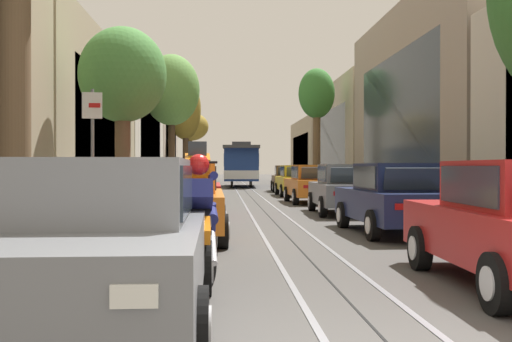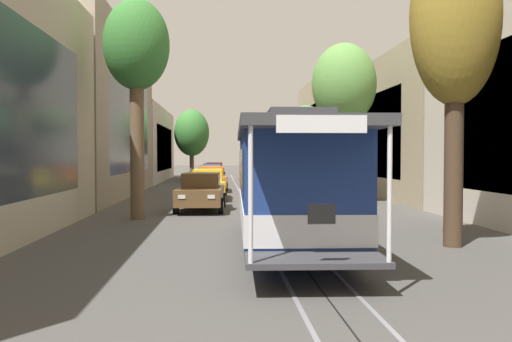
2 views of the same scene
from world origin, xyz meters
TOP-DOWN VIEW (x-y plane):
  - ground_plane at (0.00, 27.86)m, footprint 174.15×174.15m
  - trolley_track_rails at (0.00, 32.83)m, footprint 1.14×77.66m
  - building_facade_left at (-9.13, 30.26)m, footprint 5.48×69.36m
  - building_facade_right at (9.18, 32.83)m, footprint 5.37×69.36m
  - parked_car_grey_near_left at (-2.49, 1.67)m, footprint 2.03×4.37m
  - parked_car_orange_second_left at (-2.30, 8.34)m, footprint 2.05×4.38m
  - parked_car_red_mid_left at (-2.38, 14.19)m, footprint 2.04×4.38m
  - parked_car_red_near_right at (2.30, 3.14)m, footprint 2.10×4.40m
  - parked_car_navy_second_right at (2.48, 9.23)m, footprint 2.09×4.40m
  - parked_car_grey_mid_right at (2.47, 14.83)m, footprint 2.08×4.39m
  - parked_car_orange_fourth_right at (2.31, 20.67)m, footprint 2.06×4.39m
  - parked_car_yellow_fifth_right at (2.41, 26.76)m, footprint 2.02×4.37m
  - parked_car_brown_sixth_right at (2.55, 32.20)m, footprint 2.12×4.41m
  - street_tree_kerb_left_near at (-4.22, 4.27)m, footprint 2.56×2.09m
  - street_tree_kerb_left_second at (-4.64, 15.67)m, footprint 2.83×2.58m
  - street_tree_kerb_left_mid at (-4.22, 29.33)m, footprint 3.10×3.05m
  - street_tree_kerb_left_fourth at (-4.17, 41.24)m, footprint 2.28×1.84m
  - street_tree_kerb_right_near at (4.43, 4.91)m, footprint 3.29×3.61m
  - street_tree_kerb_right_second at (4.74, 34.98)m, footprint 2.38×2.22m
  - cable_car_trolley at (0.00, 41.07)m, footprint 2.82×9.17m
  - motorcycle_with_rider at (-1.70, 3.41)m, footprint 0.53×1.86m
  - pedestrian_on_left_pavement at (-4.92, 9.32)m, footprint 0.55×0.41m
  - fire_hydrant at (3.81, 6.38)m, footprint 0.40×0.22m
  - street_sign_post at (-3.79, 7.11)m, footprint 0.36×0.09m

SIDE VIEW (x-z plane):
  - ground_plane at x=0.00m, z-range 0.00..0.00m
  - trolley_track_rails at x=0.00m, z-range 0.00..0.01m
  - fire_hydrant at x=3.81m, z-range 0.00..0.84m
  - parked_car_grey_near_left at x=-2.49m, z-range 0.01..1.59m
  - parked_car_orange_second_left at x=-2.30m, z-range 0.01..1.59m
  - parked_car_red_mid_left at x=-2.38m, z-range 0.01..1.59m
  - parked_car_red_near_right at x=2.30m, z-range 0.01..1.59m
  - parked_car_navy_second_right at x=2.48m, z-range 0.01..1.59m
  - parked_car_grey_mid_right at x=2.47m, z-range 0.01..1.59m
  - parked_car_orange_fourth_right at x=2.31m, z-range 0.01..1.59m
  - parked_car_yellow_fifth_right at x=2.41m, z-range 0.01..1.59m
  - parked_car_brown_sixth_right at x=2.55m, z-range 0.01..1.59m
  - motorcycle_with_rider at x=-1.70m, z-range 0.04..1.88m
  - pedestrian_on_left_pavement at x=-4.92m, z-range 0.11..1.83m
  - cable_car_trolley at x=0.00m, z-range 0.02..3.30m
  - street_sign_post at x=-3.79m, z-range 0.34..3.27m
  - building_facade_right at x=9.18m, z-range -0.70..8.43m
  - building_facade_left at x=-9.13m, z-range -0.50..8.78m
  - street_tree_kerb_right_near at x=4.43m, z-range 1.09..7.70m
  - street_tree_kerb_left_second at x=-4.64m, z-range 1.37..7.42m
  - street_tree_kerb_left_near at x=-4.22m, z-range 1.85..8.73m
  - street_tree_kerb_left_fourth at x=-4.17m, z-range 1.61..9.65m
  - street_tree_kerb_left_mid at x=-4.22m, z-range 1.83..9.54m
  - street_tree_kerb_right_second at x=4.74m, z-range 2.07..10.01m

